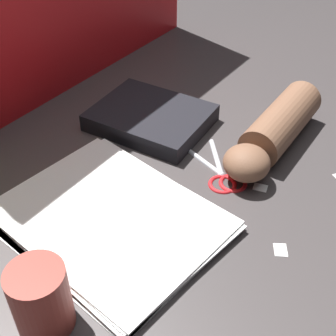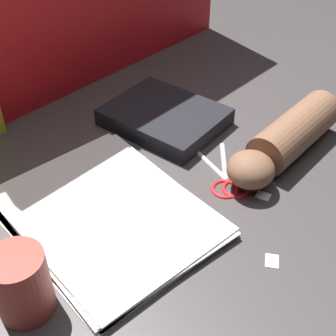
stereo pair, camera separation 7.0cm
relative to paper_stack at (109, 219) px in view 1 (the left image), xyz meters
name	(u,v)px [view 1 (the left image)]	position (x,y,z in m)	size (l,w,h in m)	color
ground_plane	(160,241)	(0.02, -0.08, -0.01)	(6.00, 6.00, 0.00)	#3D3838
paper_stack	(109,219)	(0.00, 0.00, 0.00)	(0.27, 0.33, 0.02)	white
book_closed	(151,118)	(0.24, 0.12, 0.01)	(0.20, 0.23, 0.03)	black
scissors	(222,174)	(0.20, -0.07, 0.00)	(0.12, 0.15, 0.01)	silver
hand_forearm	(274,131)	(0.32, -0.09, 0.03)	(0.29, 0.10, 0.07)	brown
paper_scrap_near	(260,187)	(0.21, -0.13, -0.01)	(0.02, 0.03, 0.00)	white
paper_scrap_mid	(281,250)	(0.12, -0.22, -0.01)	(0.03, 0.03, 0.00)	white
mug	(41,299)	(-0.17, -0.06, 0.04)	(0.07, 0.07, 0.09)	#99382D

